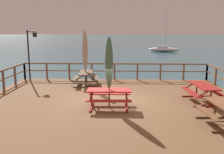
{
  "coord_description": "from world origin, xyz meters",
  "views": [
    {
      "loc": [
        0.43,
        -10.65,
        3.99
      ],
      "look_at": [
        0.0,
        0.81,
        1.86
      ],
      "focal_mm": 39.58,
      "sensor_mm": 36.0,
      "label": 1
    }
  ],
  "objects_px": {
    "picnic_table_mid_centre": "(109,94)",
    "patio_umbrella_tall_back_left": "(109,63)",
    "picnic_table_mid_right": "(86,75)",
    "patio_umbrella_short_mid": "(85,50)",
    "picnic_table_back_left": "(224,109)",
    "sailboat_distant": "(164,49)",
    "picnic_table_back_right": "(203,89)",
    "lamp_post_hooked": "(31,48)"
  },
  "relations": [
    {
      "from": "picnic_table_mid_centre",
      "to": "patio_umbrella_tall_back_left",
      "type": "bearing_deg",
      "value": -63.13
    },
    {
      "from": "picnic_table_mid_centre",
      "to": "patio_umbrella_tall_back_left",
      "type": "xyz_separation_m",
      "value": [
        0.01,
        -0.02,
        1.3
      ]
    },
    {
      "from": "picnic_table_mid_right",
      "to": "patio_umbrella_short_mid",
      "type": "bearing_deg",
      "value": 123.82
    },
    {
      "from": "picnic_table_mid_centre",
      "to": "patio_umbrella_short_mid",
      "type": "distance_m",
      "value": 4.94
    },
    {
      "from": "picnic_table_back_left",
      "to": "sailboat_distant",
      "type": "xyz_separation_m",
      "value": [
        4.84,
        40.84,
        -0.89
      ]
    },
    {
      "from": "picnic_table_mid_right",
      "to": "patio_umbrella_tall_back_left",
      "type": "relative_size",
      "value": 0.71
    },
    {
      "from": "picnic_table_back_right",
      "to": "patio_umbrella_short_mid",
      "type": "height_order",
      "value": "patio_umbrella_short_mid"
    },
    {
      "from": "sailboat_distant",
      "to": "picnic_table_back_right",
      "type": "bearing_deg",
      "value": -96.93
    },
    {
      "from": "picnic_table_mid_centre",
      "to": "picnic_table_back_left",
      "type": "distance_m",
      "value": 4.37
    },
    {
      "from": "picnic_table_mid_right",
      "to": "lamp_post_hooked",
      "type": "xyz_separation_m",
      "value": [
        -3.58,
        1.02,
        1.55
      ]
    },
    {
      "from": "patio_umbrella_tall_back_left",
      "to": "patio_umbrella_short_mid",
      "type": "bearing_deg",
      "value": 109.98
    },
    {
      "from": "picnic_table_back_right",
      "to": "picnic_table_mid_centre",
      "type": "bearing_deg",
      "value": -166.18
    },
    {
      "from": "patio_umbrella_tall_back_left",
      "to": "sailboat_distant",
      "type": "xyz_separation_m",
      "value": [
        8.81,
        39.06,
        -2.2
      ]
    },
    {
      "from": "patio_umbrella_tall_back_left",
      "to": "picnic_table_back_right",
      "type": "bearing_deg",
      "value": 14.04
    },
    {
      "from": "picnic_table_mid_centre",
      "to": "picnic_table_back_right",
      "type": "relative_size",
      "value": 0.89
    },
    {
      "from": "picnic_table_back_right",
      "to": "lamp_post_hooked",
      "type": "xyz_separation_m",
      "value": [
        -9.36,
        4.37,
        1.55
      ]
    },
    {
      "from": "patio_umbrella_tall_back_left",
      "to": "picnic_table_back_left",
      "type": "bearing_deg",
      "value": -24.07
    },
    {
      "from": "patio_umbrella_tall_back_left",
      "to": "patio_umbrella_short_mid",
      "type": "distance_m",
      "value": 4.73
    },
    {
      "from": "picnic_table_back_right",
      "to": "patio_umbrella_tall_back_left",
      "type": "bearing_deg",
      "value": -165.96
    },
    {
      "from": "picnic_table_back_right",
      "to": "patio_umbrella_tall_back_left",
      "type": "relative_size",
      "value": 0.71
    },
    {
      "from": "picnic_table_mid_centre",
      "to": "picnic_table_back_right",
      "type": "bearing_deg",
      "value": 13.82
    },
    {
      "from": "picnic_table_back_right",
      "to": "sailboat_distant",
      "type": "xyz_separation_m",
      "value": [
        4.62,
        38.02,
        -0.9
      ]
    },
    {
      "from": "picnic_table_back_right",
      "to": "picnic_table_back_left",
      "type": "bearing_deg",
      "value": -94.38
    },
    {
      "from": "picnic_table_mid_centre",
      "to": "picnic_table_mid_right",
      "type": "xyz_separation_m",
      "value": [
        -1.58,
        4.39,
        0.0
      ]
    },
    {
      "from": "lamp_post_hooked",
      "to": "sailboat_distant",
      "type": "relative_size",
      "value": 0.41
    },
    {
      "from": "picnic_table_back_right",
      "to": "sailboat_distant",
      "type": "distance_m",
      "value": 38.31
    },
    {
      "from": "patio_umbrella_tall_back_left",
      "to": "patio_umbrella_short_mid",
      "type": "xyz_separation_m",
      "value": [
        -1.62,
        4.44,
        0.17
      ]
    },
    {
      "from": "picnic_table_mid_centre",
      "to": "picnic_table_back_right",
      "type": "height_order",
      "value": "same"
    },
    {
      "from": "lamp_post_hooked",
      "to": "patio_umbrella_short_mid",
      "type": "bearing_deg",
      "value": -15.33
    },
    {
      "from": "picnic_table_mid_right",
      "to": "picnic_table_back_left",
      "type": "height_order",
      "value": "same"
    },
    {
      "from": "picnic_table_mid_centre",
      "to": "picnic_table_mid_right",
      "type": "distance_m",
      "value": 4.66
    },
    {
      "from": "picnic_table_back_right",
      "to": "sailboat_distant",
      "type": "relative_size",
      "value": 0.27
    },
    {
      "from": "picnic_table_mid_right",
      "to": "sailboat_distant",
      "type": "xyz_separation_m",
      "value": [
        10.4,
        34.66,
        -0.9
      ]
    },
    {
      "from": "picnic_table_mid_centre",
      "to": "patio_umbrella_short_mid",
      "type": "height_order",
      "value": "patio_umbrella_short_mid"
    },
    {
      "from": "patio_umbrella_tall_back_left",
      "to": "sailboat_distant",
      "type": "height_order",
      "value": "sailboat_distant"
    },
    {
      "from": "picnic_table_mid_right",
      "to": "lamp_post_hooked",
      "type": "relative_size",
      "value": 0.65
    },
    {
      "from": "patio_umbrella_short_mid",
      "to": "picnic_table_back_right",
      "type": "bearing_deg",
      "value": -30.32
    },
    {
      "from": "picnic_table_back_left",
      "to": "picnic_table_back_right",
      "type": "bearing_deg",
      "value": 85.62
    },
    {
      "from": "picnic_table_mid_centre",
      "to": "picnic_table_back_left",
      "type": "xyz_separation_m",
      "value": [
        3.98,
        -1.79,
        -0.0
      ]
    },
    {
      "from": "picnic_table_back_left",
      "to": "patio_umbrella_short_mid",
      "type": "bearing_deg",
      "value": 131.95
    },
    {
      "from": "picnic_table_mid_right",
      "to": "patio_umbrella_short_mid",
      "type": "xyz_separation_m",
      "value": [
        -0.03,
        0.04,
        1.47
      ]
    },
    {
      "from": "picnic_table_mid_right",
      "to": "patio_umbrella_short_mid",
      "type": "distance_m",
      "value": 1.47
    }
  ]
}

